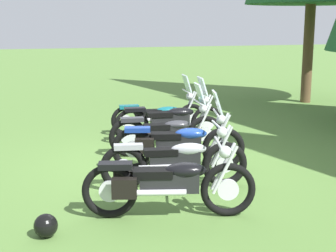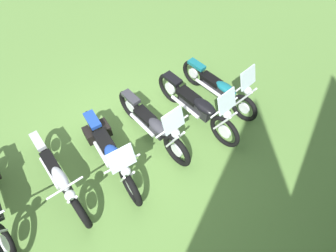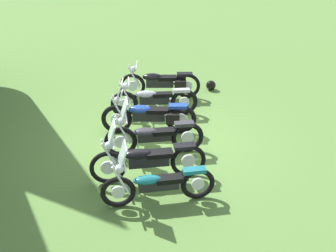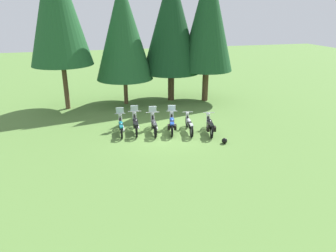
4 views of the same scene
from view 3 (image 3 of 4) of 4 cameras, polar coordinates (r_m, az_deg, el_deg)
ground_plane at (r=11.40m, az=-1.40°, el=-1.81°), size 80.00×80.00×0.00m
motorcycle_0 at (r=9.09m, az=-1.36°, el=-6.92°), size 0.61×2.22×1.35m
motorcycle_1 at (r=9.73m, az=-2.57°, el=-4.01°), size 0.75×2.41×1.38m
motorcycle_2 at (r=10.65m, az=-1.81°, el=-1.20°), size 0.76×2.26×1.38m
motorcycle_3 at (r=11.55m, az=-2.22°, el=1.30°), size 0.91×2.28×1.39m
motorcycle_4 at (r=12.46m, az=-1.74°, el=3.13°), size 0.66×2.29×1.01m
motorcycle_5 at (r=13.50m, az=-0.83°, el=5.25°), size 0.91×2.25×1.02m
dropped_helmet at (r=14.22m, az=5.17°, el=4.89°), size 0.29×0.29×0.29m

